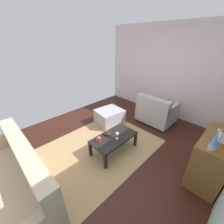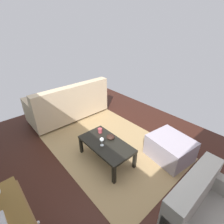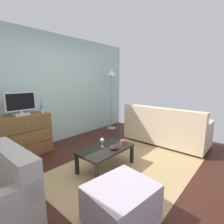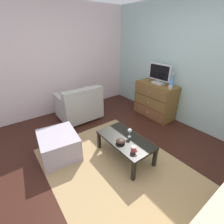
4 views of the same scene
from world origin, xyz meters
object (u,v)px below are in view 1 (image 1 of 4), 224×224
Objects in this scene: lava_lamp at (215,141)px; armchair at (156,112)px; dresser at (212,158)px; mug at (99,139)px; wine_glass at (117,134)px; couch_large at (12,184)px; coffee_table at (114,138)px; bowl_decorative at (108,133)px; ottoman at (109,117)px.

lava_lamp reaches higher than armchair.
dresser is 1.98m from mug.
wine_glass is 0.08× the size of couch_large.
wine_glass is 0.37m from mug.
armchair reaches higher than wine_glass.
wine_glass reaches higher than coffee_table.
coffee_table is at bearing -78.50° from lava_lamp.
couch_large is (2.48, -1.86, -0.07)m from dresser.
ottoman is (-0.75, -0.74, -0.20)m from bowl_decorative.
bowl_decorative is at bearing -71.83° from coffee_table.
lava_lamp is 2.57m from ottoman.
mug is 0.77× the size of bowl_decorative.
lava_lamp is 0.18× the size of couch_large.
wine_glass is 0.17× the size of armchair.
ottoman is at bearing -135.60° from bowl_decorative.
dresser is at bearing 120.90° from mug.
mug is (0.62, -1.66, -0.57)m from lava_lamp.
mug is 0.16× the size of ottoman.
coffee_table is 8.46× the size of mug.
ottoman is (-1.02, -0.76, -0.21)m from mug.
couch_large is 2.68× the size of ottoman.
bowl_decorative is (0.05, -0.14, 0.08)m from coffee_table.
lava_lamp is 2.89× the size of mug.
bowl_decorative is 0.16× the size of armchair.
dresser is 1.02× the size of coffee_table.
mug is 0.26m from bowl_decorative.
coffee_table is 0.19m from wine_glass.
mug is 2.00m from armchair.
ottoman is (-0.40, -2.42, -0.78)m from lava_lamp.
armchair is 1.33× the size of ottoman.
coffee_table is (0.71, -1.59, -0.09)m from dresser.
mug is 1.29m from ottoman.
bowl_decorative is (0.04, -0.23, -0.08)m from wine_glass.
wine_glass is 1.70m from armchair.
wine_glass reaches higher than ottoman.
mug is at bearing -19.92° from coffee_table.
wine_glass is at bearing -77.62° from lava_lamp.
wine_glass is 1.23m from ottoman.
coffee_table is at bearing -65.95° from dresser.
armchair is at bearing -121.74° from dresser.
lava_lamp reaches higher than coffee_table.
dresser is 1.86m from armchair.
dresser is 1.06× the size of armchair.
armchair reaches higher than ottoman.
lava_lamp is 1.71m from coffee_table.
couch_large is at bearing -36.85° from dresser.
armchair is at bearing -131.76° from lava_lamp.
bowl_decorative is (-0.26, -0.03, -0.01)m from mug.
dresser is 2.47m from ottoman.
lava_lamp is 2.10× the size of wine_glass.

